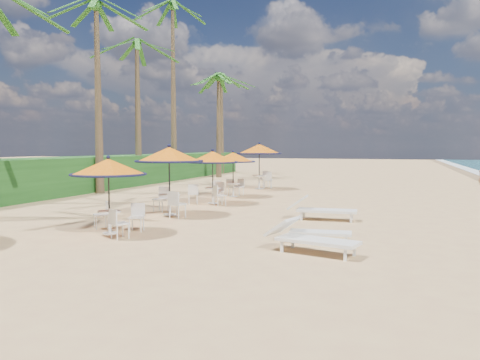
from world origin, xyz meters
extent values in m
plane|color=tan|center=(0.00, 0.00, 0.00)|extent=(160.00, 160.00, 0.00)
cube|color=#194716|center=(-13.50, 11.00, 0.90)|extent=(3.00, 40.00, 1.80)
cylinder|color=black|center=(-4.78, 0.21, 1.02)|extent=(0.04, 0.04, 2.03)
cone|color=orange|center=(-4.78, 0.21, 1.81)|extent=(2.03, 2.03, 0.44)
torus|color=black|center=(-4.78, 0.21, 1.61)|extent=(2.03, 2.03, 0.06)
sphere|color=black|center=(-4.78, 0.21, 2.07)|extent=(0.11, 0.11, 0.11)
cylinder|color=white|center=(-4.78, 0.21, 0.60)|extent=(0.62, 0.62, 0.04)
cylinder|color=white|center=(-4.78, 0.21, 0.31)|extent=(0.07, 0.07, 0.62)
cylinder|color=black|center=(-4.85, 3.85, 1.17)|extent=(0.05, 0.05, 2.34)
cone|color=orange|center=(-4.85, 3.85, 2.09)|extent=(2.34, 2.34, 0.51)
torus|color=black|center=(-4.85, 3.85, 1.85)|extent=(2.34, 2.34, 0.07)
sphere|color=black|center=(-4.85, 3.85, 2.38)|extent=(0.12, 0.12, 0.12)
cylinder|color=white|center=(-4.85, 3.85, 0.69)|extent=(0.71, 0.71, 0.04)
cylinder|color=white|center=(-4.85, 3.85, 0.36)|extent=(0.08, 0.08, 0.71)
cylinder|color=black|center=(-4.66, 7.32, 1.08)|extent=(0.05, 0.05, 2.16)
cone|color=orange|center=(-4.66, 7.32, 1.93)|extent=(2.16, 2.16, 0.47)
torus|color=black|center=(-4.66, 7.32, 1.71)|extent=(2.16, 2.16, 0.07)
sphere|color=black|center=(-4.66, 7.32, 2.20)|extent=(0.11, 0.11, 0.11)
cylinder|color=white|center=(-4.66, 7.32, 0.64)|extent=(0.66, 0.66, 0.04)
cylinder|color=white|center=(-4.66, 7.32, 0.33)|extent=(0.08, 0.08, 0.66)
cylinder|color=black|center=(-4.77, 10.12, 1.04)|extent=(0.05, 0.05, 2.08)
cone|color=orange|center=(-4.77, 10.12, 1.86)|extent=(2.08, 2.08, 0.45)
torus|color=black|center=(-4.77, 10.12, 1.65)|extent=(2.08, 2.08, 0.06)
sphere|color=black|center=(-4.77, 10.12, 2.12)|extent=(0.11, 0.11, 0.11)
cylinder|color=white|center=(-4.77, 10.12, 0.62)|extent=(0.63, 0.63, 0.04)
cylinder|color=white|center=(-4.77, 10.12, 0.32)|extent=(0.07, 0.07, 0.63)
cylinder|color=black|center=(-4.74, 14.32, 1.25)|extent=(0.05, 0.05, 2.49)
cone|color=orange|center=(-4.74, 14.32, 2.22)|extent=(2.49, 2.49, 0.54)
torus|color=black|center=(-4.74, 14.32, 1.97)|extent=(2.49, 2.49, 0.08)
sphere|color=black|center=(-4.74, 14.32, 2.53)|extent=(0.13, 0.13, 0.13)
cylinder|color=white|center=(-4.74, 14.32, 0.74)|extent=(0.76, 0.76, 0.04)
cylinder|color=white|center=(-4.74, 14.32, 0.38)|extent=(0.09, 0.09, 0.76)
cube|color=white|center=(0.95, -0.41, 0.29)|extent=(1.90, 1.08, 0.07)
cube|color=white|center=(0.09, -0.18, 0.53)|extent=(0.74, 0.78, 0.44)
cube|color=white|center=(0.95, -0.41, 0.13)|extent=(0.06, 0.06, 0.25)
cube|color=white|center=(0.81, 0.86, 0.25)|extent=(1.54, 0.69, 0.06)
cube|color=white|center=(0.07, 0.79, 0.44)|extent=(0.55, 0.59, 0.37)
cube|color=white|center=(0.81, 0.86, 0.11)|extent=(0.05, 0.05, 0.21)
cube|color=white|center=(0.45, 4.41, 0.31)|extent=(1.90, 0.78, 0.08)
cube|color=white|center=(-0.49, 4.36, 0.55)|extent=(0.66, 0.71, 0.46)
cube|color=white|center=(0.45, 4.41, 0.13)|extent=(0.07, 0.07, 0.26)
cone|color=brown|center=(-11.68, 9.46, 4.63)|extent=(0.44, 0.44, 9.25)
sphere|color=#205418|center=(-11.68, 9.46, 9.25)|extent=(0.56, 0.56, 0.56)
cone|color=brown|center=(-12.68, 14.85, 4.29)|extent=(0.44, 0.44, 8.58)
sphere|color=#205418|center=(-12.68, 14.85, 8.58)|extent=(0.56, 0.56, 0.56)
cone|color=brown|center=(-12.80, 19.89, 6.10)|extent=(0.44, 0.44, 12.21)
sphere|color=#205418|center=(-12.80, 19.89, 12.21)|extent=(0.56, 0.56, 0.56)
cone|color=brown|center=(-10.46, 22.75, 3.76)|extent=(0.44, 0.44, 7.52)
sphere|color=#205418|center=(-10.46, 22.75, 7.52)|extent=(0.56, 0.56, 0.56)
cone|color=brown|center=(-12.18, 27.80, 4.19)|extent=(0.44, 0.44, 8.38)
sphere|color=#205418|center=(-12.18, 27.80, 8.38)|extent=(0.56, 0.56, 0.56)
camera|label=1|loc=(2.61, -10.49, 2.35)|focal=35.00mm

